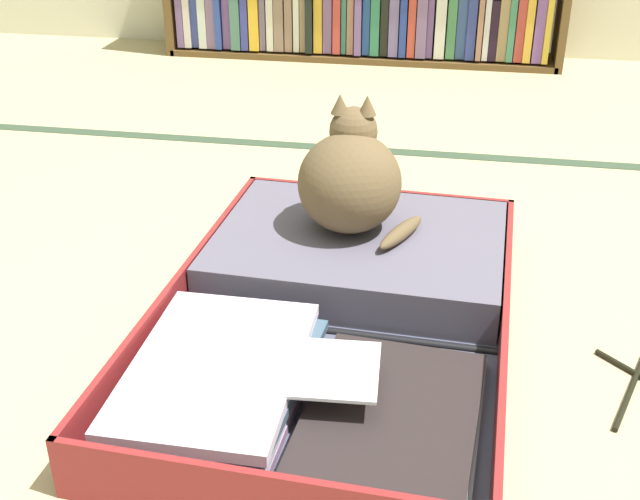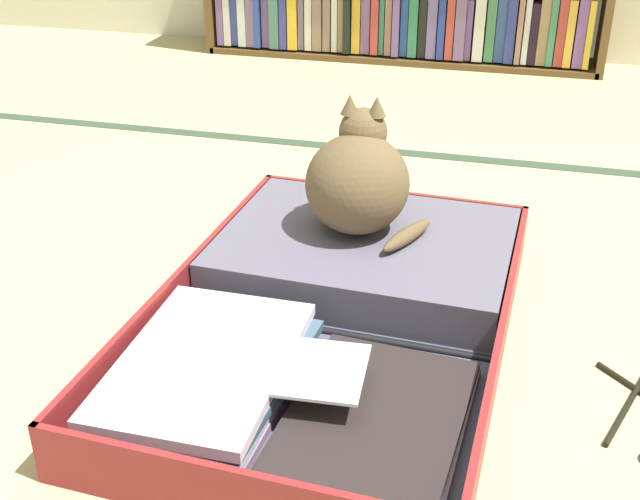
# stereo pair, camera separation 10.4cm
# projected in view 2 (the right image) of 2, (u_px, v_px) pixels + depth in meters

# --- Properties ---
(ground_plane) EXTENTS (10.00, 10.00, 0.00)m
(ground_plane) POSITION_uv_depth(u_px,v_px,m) (338.00, 409.00, 1.36)
(ground_plane) COLOR tan
(tatami_border) EXTENTS (4.80, 0.05, 0.00)m
(tatami_border) POSITION_uv_depth(u_px,v_px,m) (433.00, 155.00, 2.39)
(tatami_border) COLOR #334632
(tatami_border) RESTS_ON ground_plane
(open_suitcase) EXTENTS (0.67, 1.00, 0.11)m
(open_suitcase) POSITION_uv_depth(u_px,v_px,m) (337.00, 301.00, 1.58)
(open_suitcase) COLOR maroon
(open_suitcase) RESTS_ON ground_plane
(black_cat) EXTENTS (0.27, 0.23, 0.28)m
(black_cat) POSITION_uv_depth(u_px,v_px,m) (359.00, 181.00, 1.68)
(black_cat) COLOR brown
(black_cat) RESTS_ON open_suitcase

